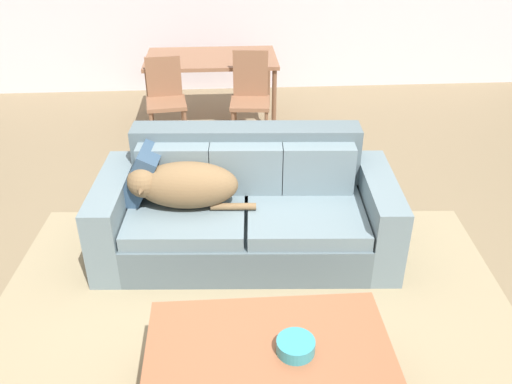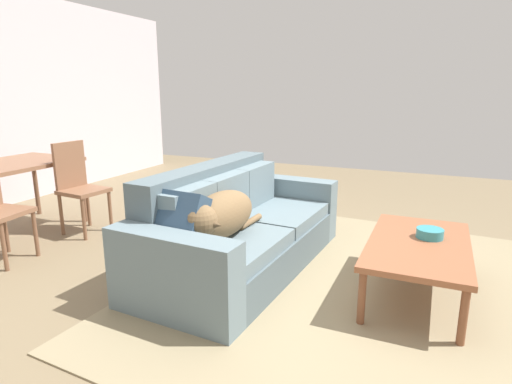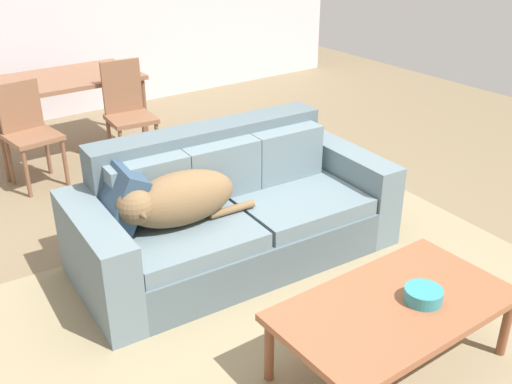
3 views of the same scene
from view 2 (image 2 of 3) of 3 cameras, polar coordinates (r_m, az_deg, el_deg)
ground_plane at (r=3.52m, az=2.15°, el=-11.13°), size 10.00×10.00×0.00m
area_rug at (r=3.44m, az=10.67°, el=-11.91°), size 3.55×2.81×0.01m
couch at (r=3.59m, az=-2.54°, el=-5.14°), size 2.19×1.09×0.85m
dog_on_left_cushion at (r=3.08m, az=-4.90°, el=-3.14°), size 0.89×0.37×0.34m
throw_pillow_by_left_arm at (r=2.93m, az=-10.79°, el=-4.00°), size 0.35×0.43×0.43m
coffee_table at (r=3.28m, az=21.07°, el=-7.00°), size 1.23×0.68×0.41m
bowl_on_coffee_table at (r=3.37m, az=22.41°, el=-5.18°), size 0.19×0.19×0.07m
dining_table at (r=4.96m, az=-31.23°, el=2.43°), size 1.44×0.84×0.74m
dining_chair_near_right at (r=4.76m, az=-22.86°, el=1.08°), size 0.43×0.43×0.95m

